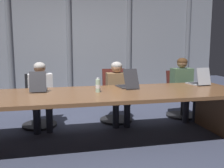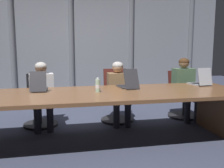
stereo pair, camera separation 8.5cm
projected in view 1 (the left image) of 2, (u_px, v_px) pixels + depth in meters
name	position (u px, v px, depth m)	size (l,w,h in m)	color
ground_plane	(86.00, 143.00, 3.80)	(14.07, 14.07, 0.00)	#383D51
conference_table	(85.00, 102.00, 3.71)	(4.75, 1.26, 0.74)	brown
curtain_backdrop	(71.00, 47.00, 5.91)	(7.03, 0.17, 2.74)	gray
laptop_left_mid	(39.00, 87.00, 3.87)	(0.24, 0.45, 0.30)	#2D2D33
laptop_center	(127.00, 84.00, 4.15)	(0.28, 0.49, 0.31)	#2D2D33
laptop_right_mid	(199.00, 81.00, 4.47)	(0.28, 0.41, 0.30)	#A8ADB7
office_chair_left_mid	(39.00, 107.00, 4.59)	(0.60, 0.60, 0.91)	black
office_chair_center	(115.00, 102.00, 4.90)	(0.60, 0.60, 0.97)	#511E19
office_chair_right_mid	(181.00, 99.00, 5.20)	(0.60, 0.60, 0.91)	#511E19
person_left_mid	(41.00, 91.00, 4.41)	(0.45, 0.57, 1.13)	silver
person_center	(118.00, 88.00, 4.70)	(0.38, 0.55, 1.12)	olive
person_right_mid	(183.00, 84.00, 5.00)	(0.41, 0.55, 1.17)	#4C6B4C
water_bottle_primary	(98.00, 86.00, 3.76)	(0.07, 0.07, 0.21)	#ADD1B2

